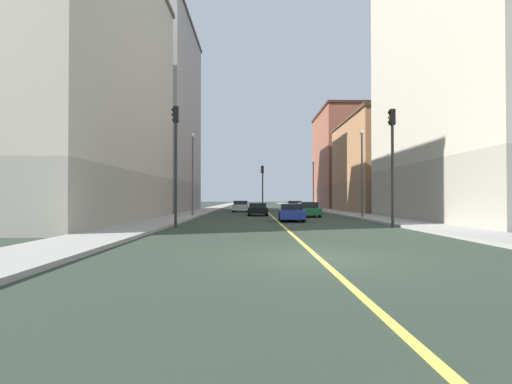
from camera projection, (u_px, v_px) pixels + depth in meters
name	position (u px, v px, depth m)	size (l,w,h in m)	color
ground_plane	(318.00, 258.00, 11.56)	(400.00, 400.00, 0.00)	#2C382C
sidewalk_left	(320.00, 209.00, 60.63)	(2.99, 168.00, 0.15)	#9E9B93
sidewalk_right	(209.00, 209.00, 60.48)	(2.99, 168.00, 0.15)	#9E9B93
lane_center_stripe	(265.00, 210.00, 60.56)	(0.16, 154.00, 0.01)	#E5D14C
building_left_near	(475.00, 69.00, 29.22)	(8.92, 21.28, 21.54)	#9D9688
building_left_mid	(381.00, 165.00, 50.38)	(8.92, 17.66, 11.38)	#8F6B4F
building_left_far	(345.00, 160.00, 69.96)	(8.92, 16.92, 16.31)	brown
building_right_corner	(80.00, 81.00, 28.88)	(8.92, 23.18, 19.64)	#9D9688
building_right_midblock	(157.00, 117.00, 52.52)	(8.92, 20.17, 23.98)	gray
traffic_light_left_near	(392.00, 152.00, 23.63)	(0.40, 0.32, 6.74)	#2D2D2D
traffic_light_right_near	(176.00, 150.00, 23.51)	(0.40, 0.32, 6.86)	#2D2D2D
traffic_light_median_far	(262.00, 182.00, 49.98)	(0.40, 0.32, 5.59)	#2D2D2D
street_lamp_left_near	(362.00, 164.00, 33.96)	(0.36, 0.36, 7.06)	#4C4C51
street_lamp_right_near	(193.00, 166.00, 37.10)	(0.36, 0.36, 7.36)	#4C4C51
street_lamp_left_far	(313.00, 180.00, 60.98)	(0.36, 0.36, 6.91)	#4C4C51
car_blue	(291.00, 212.00, 30.10)	(1.92, 4.29, 1.26)	#23389E
car_silver	(241.00, 206.00, 51.23)	(2.04, 4.27, 1.37)	silver
car_white	(242.00, 205.00, 64.64)	(1.89, 4.00, 1.28)	white
car_yellow	(294.00, 206.00, 54.19)	(2.05, 4.05, 1.34)	gold
car_green	(308.00, 209.00, 37.47)	(1.85, 4.50, 1.32)	#1E6B38
car_black	(258.00, 209.00, 40.09)	(1.92, 4.04, 1.21)	black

